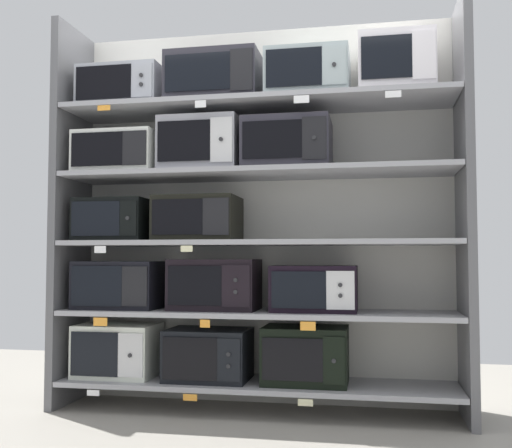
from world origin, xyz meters
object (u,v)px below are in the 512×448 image
object	(u,v)px
microwave_0	(117,350)
microwave_14	(396,68)
microwave_8	(122,155)
microwave_13	(309,77)
microwave_4	(215,284)
microwave_2	(306,355)
microwave_11	(124,89)
microwave_12	(215,80)
microwave_5	(314,289)
microwave_7	(198,219)
microwave_10	(288,145)
microwave_1	(208,354)
microwave_6	(116,220)
microwave_9	(202,146)
microwave_3	(120,285)

from	to	relation	value
microwave_0	microwave_14	size ratio (longest dim) A/B	1.13
microwave_8	microwave_13	distance (m)	1.28
microwave_4	microwave_2	bearing A→B (deg)	0.01
microwave_11	microwave_14	distance (m)	1.71
microwave_12	microwave_13	distance (m)	0.59
microwave_5	microwave_8	distance (m)	1.49
microwave_8	microwave_11	bearing A→B (deg)	-0.95
microwave_7	microwave_10	bearing A→B (deg)	0.02
microwave_11	microwave_14	xyz separation A→B (m)	(1.71, 0.00, 0.04)
microwave_1	microwave_13	world-z (taller)	microwave_13
microwave_0	microwave_6	xyz separation A→B (m)	(-0.02, -0.00, 0.82)
microwave_0	microwave_13	distance (m)	2.07
microwave_9	microwave_13	bearing A→B (deg)	-0.02
microwave_0	microwave_4	bearing A→B (deg)	0.02
microwave_6	microwave_8	world-z (taller)	microwave_8
microwave_4	microwave_14	bearing A→B (deg)	0.01
microwave_0	microwave_5	world-z (taller)	microwave_5
microwave_6	microwave_11	size ratio (longest dim) A/B	0.85
microwave_0	microwave_12	size ratio (longest dim) A/B	0.85
microwave_0	microwave_2	distance (m)	1.18
microwave_1	microwave_7	world-z (taller)	microwave_7
microwave_7	microwave_9	bearing A→B (deg)	0.27
microwave_0	microwave_10	size ratio (longest dim) A/B	0.94
microwave_3	microwave_0	bearing A→B (deg)	-179.97
microwave_1	microwave_5	bearing A→B (deg)	0.01
microwave_14	microwave_7	bearing A→B (deg)	-179.99
microwave_4	microwave_11	size ratio (longest dim) A/B	1.00
microwave_5	microwave_13	bearing A→B (deg)	-179.92
microwave_0	microwave_11	xyz separation A→B (m)	(0.02, -0.00, 1.66)
microwave_9	microwave_14	bearing A→B (deg)	0.00
microwave_8	microwave_2	bearing A→B (deg)	0.01
microwave_2	microwave_4	size ratio (longest dim) A/B	0.94
microwave_8	microwave_10	world-z (taller)	microwave_10
microwave_4	microwave_6	bearing A→B (deg)	-179.98
microwave_6	microwave_7	bearing A→B (deg)	0.02
microwave_1	microwave_6	world-z (taller)	microwave_6
microwave_2	microwave_5	size ratio (longest dim) A/B	0.99
microwave_6	microwave_9	distance (m)	0.73
microwave_12	microwave_10	bearing A→B (deg)	0.00
microwave_9	microwave_11	xyz separation A→B (m)	(-0.53, -0.00, 0.39)
microwave_11	microwave_10	bearing A→B (deg)	0.02
microwave_5	microwave_8	size ratio (longest dim) A/B	0.98
microwave_7	microwave_12	distance (m)	0.87
microwave_14	microwave_5	bearing A→B (deg)	-179.97
microwave_1	microwave_10	world-z (taller)	microwave_10
microwave_8	microwave_10	size ratio (longest dim) A/B	0.98
microwave_10	microwave_12	size ratio (longest dim) A/B	0.91
microwave_5	microwave_12	world-z (taller)	microwave_12
microwave_7	microwave_14	distance (m)	1.50
microwave_2	microwave_9	size ratio (longest dim) A/B	1.02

